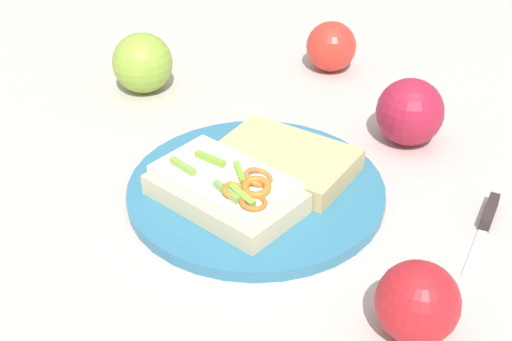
{
  "coord_description": "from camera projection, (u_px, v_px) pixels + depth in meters",
  "views": [
    {
      "loc": [
        -0.47,
        0.45,
        0.48
      ],
      "look_at": [
        0.0,
        0.0,
        0.03
      ],
      "focal_mm": 50.94,
      "sensor_mm": 36.0,
      "label": 1
    }
  ],
  "objects": [
    {
      "name": "apple_2",
      "position": [
        331.0,
        46.0,
        1.05
      ],
      "size": [
        0.08,
        0.08,
        0.07
      ],
      "primitive_type": "sphere",
      "rotation": [
        0.0,
        0.0,
        4.64
      ],
      "color": "red",
      "rests_on": "ground_plane"
    },
    {
      "name": "apple_0",
      "position": [
        143.0,
        63.0,
        0.99
      ],
      "size": [
        0.12,
        0.12,
        0.08
      ],
      "primitive_type": "sphere",
      "rotation": [
        0.0,
        0.0,
        0.67
      ],
      "color": "#8DB239",
      "rests_on": "ground_plane"
    },
    {
      "name": "apple_1",
      "position": [
        410.0,
        112.0,
        0.88
      ],
      "size": [
        0.09,
        0.09,
        0.08
      ],
      "primitive_type": "sphere",
      "rotation": [
        0.0,
        0.0,
        4.62
      ],
      "color": "#AB1C34",
      "rests_on": "ground_plane"
    },
    {
      "name": "knife",
      "position": [
        486.0,
        222.0,
        0.76
      ],
      "size": [
        0.05,
        0.13,
        0.01
      ],
      "rotation": [
        0.0,
        0.0,
        1.92
      ],
      "color": "silver",
      "rests_on": "ground_plane"
    },
    {
      "name": "apple_4",
      "position": [
        417.0,
        303.0,
        0.62
      ],
      "size": [
        0.08,
        0.08,
        0.07
      ],
      "primitive_type": "sphere",
      "rotation": [
        0.0,
        0.0,
        3.23
      ],
      "color": "red",
      "rests_on": "ground_plane"
    },
    {
      "name": "plate",
      "position": [
        256.0,
        190.0,
        0.8
      ],
      "size": [
        0.28,
        0.28,
        0.01
      ],
      "primitive_type": "cylinder",
      "color": "teal",
      "rests_on": "ground_plane"
    },
    {
      "name": "sandwich",
      "position": [
        228.0,
        191.0,
        0.76
      ],
      "size": [
        0.17,
        0.11,
        0.05
      ],
      "rotation": [
        0.0,
        0.0,
        0.09
      ],
      "color": "beige",
      "rests_on": "plate"
    },
    {
      "name": "bread_slice_side",
      "position": [
        282.0,
        159.0,
        0.82
      ],
      "size": [
        0.17,
        0.13,
        0.03
      ],
      "primitive_type": "cube",
      "rotation": [
        0.0,
        0.0,
        0.24
      ],
      "color": "tan",
      "rests_on": "plate"
    },
    {
      "name": "ground_plane",
      "position": [
        256.0,
        195.0,
        0.81
      ],
      "size": [
        2.0,
        2.0,
        0.0
      ],
      "primitive_type": "plane",
      "color": "#BDAFA5",
      "rests_on": "ground"
    }
  ]
}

